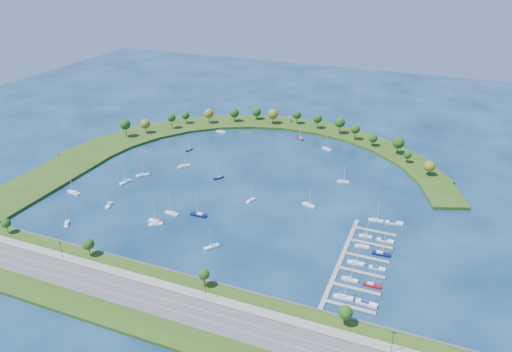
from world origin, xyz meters
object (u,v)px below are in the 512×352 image
at_px(moored_boat_16, 74,192).
at_px(docked_boat_2, 350,279).
at_px(moored_boat_11, 156,221).
at_px(moored_boat_18, 301,138).
at_px(moored_boat_7, 327,149).
at_px(docked_boat_10, 376,220).
at_px(docked_boat_1, 366,303).
at_px(moored_boat_1, 309,205).
at_px(docked_boat_3, 372,285).
at_px(moored_boat_14, 343,181).
at_px(moored_boat_8, 126,181).
at_px(docked_boat_6, 362,246).
at_px(harbor_tower, 290,119).
at_px(docked_boat_9, 385,240).
at_px(dock_system, 355,263).
at_px(moored_boat_12, 172,213).
at_px(moored_boat_2, 189,149).
at_px(docked_boat_8, 366,236).
at_px(docked_boat_5, 377,268).
at_px(docked_boat_11, 394,223).
at_px(moored_boat_17, 109,205).
at_px(moored_boat_10, 199,214).
at_px(moored_boat_13, 142,175).
at_px(moored_boat_6, 251,200).
at_px(moored_boat_9, 219,177).
at_px(moored_boat_15, 212,246).
at_px(moored_boat_0, 184,166).
at_px(moored_boat_3, 156,224).
at_px(moored_boat_5, 221,131).
at_px(moored_boat_4, 67,224).
at_px(docked_boat_0, 343,297).

height_order(moored_boat_16, docked_boat_2, moored_boat_16).
xyz_separation_m(moored_boat_11, moored_boat_18, (37.76, 155.33, -0.08)).
relative_size(moored_boat_7, docked_boat_10, 1.01).
distance_m(docked_boat_1, docked_boat_10, 73.26).
xyz_separation_m(moored_boat_1, moored_boat_16, (-143.18, -40.89, 0.05)).
bearing_deg(docked_boat_3, moored_boat_14, 110.50).
bearing_deg(moored_boat_8, docked_boat_6, 100.61).
relative_size(moored_boat_1, docked_boat_2, 1.07).
distance_m(harbor_tower, moored_boat_18, 37.11).
relative_size(moored_boat_18, docked_boat_9, 1.22).
distance_m(dock_system, moored_boat_12, 110.10).
bearing_deg(moored_boat_2, docked_boat_8, 73.70).
distance_m(docked_boat_5, docked_boat_11, 46.17).
relative_size(docked_boat_1, docked_boat_8, 0.93).
bearing_deg(moored_boat_17, moored_boat_11, 64.80).
bearing_deg(moored_boat_11, moored_boat_10, -132.81).
height_order(moored_boat_12, docked_boat_10, moored_boat_12).
bearing_deg(moored_boat_1, moored_boat_13, -162.56).
bearing_deg(moored_boat_6, moored_boat_13, 103.83).
height_order(moored_boat_2, moored_boat_12, moored_boat_12).
xyz_separation_m(dock_system, moored_boat_6, (-72.93, 39.23, 0.52)).
relative_size(moored_boat_1, docked_boat_6, 1.13).
xyz_separation_m(moored_boat_7, docked_boat_11, (62.78, -91.56, -0.17)).
bearing_deg(moored_boat_1, moored_boat_9, -175.15).
bearing_deg(docked_boat_10, moored_boat_15, -150.08).
relative_size(harbor_tower, moored_boat_14, 0.39).
height_order(docked_boat_2, docked_boat_3, docked_boat_3).
bearing_deg(harbor_tower, moored_boat_15, -83.27).
bearing_deg(moored_boat_0, docked_boat_10, -60.62).
bearing_deg(moored_boat_14, harbor_tower, 113.44).
height_order(moored_boat_1, docked_boat_9, moored_boat_1).
height_order(moored_boat_1, docked_boat_1, moored_boat_1).
xyz_separation_m(moored_boat_2, moored_boat_3, (35.90, -102.54, 0.03)).
bearing_deg(moored_boat_8, moored_boat_18, 161.15).
bearing_deg(moored_boat_18, moored_boat_9, 116.50).
xyz_separation_m(moored_boat_5, docked_boat_10, (144.91, -95.81, -0.01)).
distance_m(moored_boat_8, moored_boat_14, 144.77).
relative_size(moored_boat_17, docked_boat_2, 0.98).
xyz_separation_m(dock_system, moored_boat_12, (-109.86, 7.26, 0.58)).
bearing_deg(docked_boat_2, docked_boat_5, 54.32).
height_order(moored_boat_15, docked_boat_1, moored_boat_15).
bearing_deg(docked_boat_10, docked_boat_8, -105.63).
distance_m(dock_system, docked_boat_10, 44.58).
height_order(moored_boat_13, docked_boat_2, moored_boat_13).
bearing_deg(docked_boat_8, moored_boat_15, -157.20).
height_order(docked_boat_2, docked_boat_6, docked_boat_2).
xyz_separation_m(moored_boat_8, moored_boat_15, (87.50, -46.20, -0.01)).
bearing_deg(harbor_tower, moored_boat_4, -106.92).
bearing_deg(moored_boat_17, moored_boat_13, 170.47).
distance_m(moored_boat_15, docked_boat_0, 73.89).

